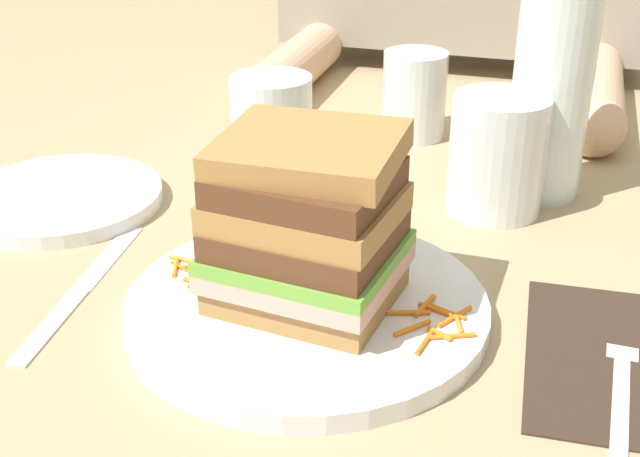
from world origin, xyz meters
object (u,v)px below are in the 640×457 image
at_px(napkin_dark, 622,359).
at_px(empty_tumbler_0, 415,95).
at_px(water_bottle, 554,68).
at_px(juice_glass, 497,159).
at_px(knife, 79,291).
at_px(sandwich, 307,224).
at_px(fork, 622,375).
at_px(side_plate, 61,198).
at_px(main_plate, 308,307).
at_px(empty_tumbler_1, 272,123).

xyz_separation_m(napkin_dark, empty_tumbler_0, (-0.21, 0.37, 0.04)).
bearing_deg(napkin_dark, water_bottle, 105.26).
bearing_deg(juice_glass, napkin_dark, -62.56).
bearing_deg(water_bottle, knife, -137.92).
xyz_separation_m(sandwich, empty_tumbler_0, (0.00, 0.38, -0.03)).
xyz_separation_m(fork, side_plate, (-0.48, 0.13, 0.00)).
distance_m(main_plate, empty_tumbler_1, 0.28).
relative_size(main_plate, empty_tumbler_0, 2.76).
bearing_deg(side_plate, fork, -14.84).
bearing_deg(fork, napkin_dark, 87.90).
relative_size(empty_tumbler_0, side_plate, 0.51).
bearing_deg(empty_tumbler_1, main_plate, -65.16).
relative_size(fork, empty_tumbler_0, 1.82).
xyz_separation_m(main_plate, empty_tumbler_0, (0.00, 0.38, 0.04)).
bearing_deg(napkin_dark, main_plate, -177.93).
xyz_separation_m(main_plate, empty_tumbler_1, (-0.11, 0.25, 0.04)).
relative_size(fork, side_plate, 0.92).
bearing_deg(main_plate, juice_glass, 64.17).
xyz_separation_m(knife, water_bottle, (0.31, 0.28, 0.12)).
xyz_separation_m(napkin_dark, knife, (-0.38, -0.03, 0.00)).
relative_size(napkin_dark, side_plate, 0.98).
bearing_deg(napkin_dark, juice_glass, 117.44).
xyz_separation_m(juice_glass, empty_tumbler_0, (-0.10, 0.16, -0.00)).
xyz_separation_m(fork, knife, (-0.38, -0.00, -0.00)).
bearing_deg(knife, water_bottle, 42.08).
xyz_separation_m(knife, side_plate, (-0.10, 0.13, 0.01)).
relative_size(sandwich, fork, 0.80).
distance_m(main_plate, side_plate, 0.29).
bearing_deg(water_bottle, sandwich, -118.31).
bearing_deg(side_plate, napkin_dark, -12.29).
height_order(sandwich, empty_tumbler_0, sandwich).
distance_m(fork, side_plate, 0.49).
bearing_deg(fork, juice_glass, 114.93).
distance_m(knife, empty_tumbler_1, 0.28).
distance_m(main_plate, napkin_dark, 0.21).
relative_size(fork, juice_glass, 1.60).
distance_m(juice_glass, empty_tumbler_0, 0.19).
bearing_deg(side_plate, sandwich, -22.52).
xyz_separation_m(knife, empty_tumbler_1, (0.06, 0.27, 0.04)).
height_order(juice_glass, water_bottle, water_bottle).
bearing_deg(main_plate, empty_tumbler_0, 89.91).
distance_m(napkin_dark, juice_glass, 0.24).
bearing_deg(napkin_dark, sandwich, -178.19).
relative_size(main_plate, side_plate, 1.41).
bearing_deg(water_bottle, side_plate, -159.66).
xyz_separation_m(main_plate, water_bottle, (0.14, 0.26, 0.11)).
bearing_deg(sandwich, empty_tumbler_0, 89.86).
bearing_deg(sandwich, main_plate, -70.35).
bearing_deg(knife, napkin_dark, 3.90).
relative_size(sandwich, side_plate, 0.74).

